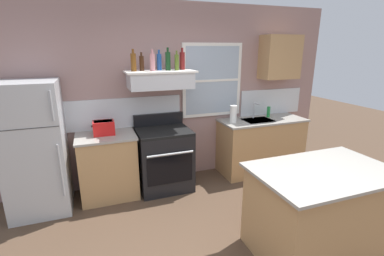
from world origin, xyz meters
name	(u,v)px	position (x,y,z in m)	size (l,w,h in m)	color
back_wall	(174,94)	(0.03, 2.23, 1.35)	(5.40, 0.11, 2.70)	gray
refrigerator	(35,149)	(-1.90, 1.84, 0.84)	(0.70, 0.72, 1.68)	#B7BABC
counter_left_of_stove	(108,166)	(-1.05, 1.90, 0.46)	(0.79, 0.63, 0.91)	tan
toaster	(104,128)	(-1.06, 1.93, 1.01)	(0.30, 0.20, 0.19)	red
stove_range	(164,158)	(-0.25, 1.86, 0.46)	(0.76, 0.69, 1.09)	black
range_hood_shelf	(160,79)	(-0.25, 1.96, 1.62)	(0.96, 0.52, 0.24)	silver
bottle_amber_wine	(133,62)	(-0.61, 1.95, 1.87)	(0.07, 0.07, 0.29)	brown
bottle_brown_stout	(142,63)	(-0.49, 1.99, 1.85)	(0.06, 0.06, 0.25)	#381E0F
bottle_rose_pink	(152,62)	(-0.36, 1.92, 1.87)	(0.07, 0.07, 0.29)	#C67F84
bottle_blue_liqueur	(159,62)	(-0.24, 2.02, 1.86)	(0.07, 0.07, 0.28)	#1E478C
bottle_dark_green_wine	(168,61)	(-0.13, 1.95, 1.88)	(0.07, 0.07, 0.31)	#143819
bottle_olive_oil_square	(177,62)	(-0.01, 1.92, 1.86)	(0.06, 0.06, 0.27)	#4C601E
bottle_red_label_wine	(182,61)	(0.09, 2.00, 1.87)	(0.07, 0.07, 0.30)	maroon
counter_right_with_sink	(260,145)	(1.45, 1.90, 0.46)	(1.43, 0.63, 0.91)	tan
sink_faucet	(255,108)	(1.35, 2.00, 1.08)	(0.03, 0.17, 0.28)	silver
paper_towel_roll	(233,114)	(0.90, 1.90, 1.04)	(0.11, 0.11, 0.27)	white
dish_soap_bottle	(268,112)	(1.63, 2.00, 1.00)	(0.06, 0.06, 0.18)	#268C3F
kitchen_island	(319,210)	(0.90, 0.00, 0.46)	(1.40, 0.90, 0.91)	tan
upper_cabinet_right	(280,57)	(1.80, 2.04, 1.90)	(0.64, 0.32, 0.70)	tan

